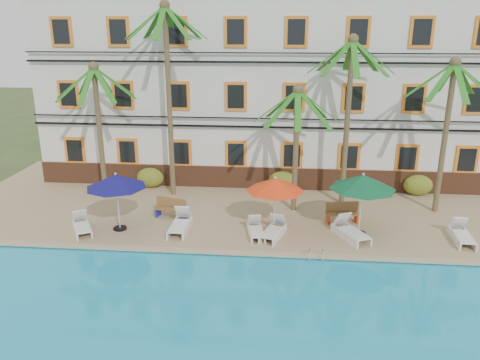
# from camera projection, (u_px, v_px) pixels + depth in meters

# --- Properties ---
(ground) EXTENTS (100.00, 100.00, 0.00)m
(ground) POSITION_uv_depth(u_px,v_px,m) (256.00, 250.00, 19.16)
(ground) COLOR #384C23
(ground) RESTS_ON ground
(pool_deck) EXTENTS (30.00, 12.00, 0.25)m
(pool_deck) POSITION_uv_depth(u_px,v_px,m) (262.00, 203.00, 23.85)
(pool_deck) COLOR tan
(pool_deck) RESTS_ON ground
(pool_coping) EXTENTS (30.00, 0.35, 0.06)m
(pool_coping) POSITION_uv_depth(u_px,v_px,m) (255.00, 254.00, 18.23)
(pool_coping) COLOR tan
(pool_coping) RESTS_ON pool_deck
(hotel_building) EXTENTS (25.40, 6.44, 10.22)m
(hotel_building) POSITION_uv_depth(u_px,v_px,m) (267.00, 87.00, 26.92)
(hotel_building) COLOR silver
(hotel_building) RESTS_ON pool_deck
(palm_a) EXTENTS (3.99, 3.99, 6.86)m
(palm_a) POSITION_uv_depth(u_px,v_px,m) (98.00, 112.00, 23.13)
(palm_a) COLOR brown
(palm_a) RESTS_ON pool_deck
(palm_b) EXTENTS (3.99, 3.99, 9.66)m
(palm_b) POSITION_uv_depth(u_px,v_px,m) (168.00, 78.00, 22.89)
(palm_b) COLOR brown
(palm_b) RESTS_ON pool_deck
(palm_c) EXTENTS (3.99, 3.99, 6.03)m
(palm_c) POSITION_uv_depth(u_px,v_px,m) (297.00, 130.00, 21.47)
(palm_c) COLOR brown
(palm_c) RESTS_ON pool_deck
(palm_d) EXTENTS (3.99, 3.99, 8.16)m
(palm_d) POSITION_uv_depth(u_px,v_px,m) (349.00, 100.00, 21.83)
(palm_d) COLOR brown
(palm_d) RESTS_ON pool_deck
(palm_e) EXTENTS (3.99, 3.99, 7.22)m
(palm_e) POSITION_uv_depth(u_px,v_px,m) (448.00, 115.00, 21.06)
(palm_e) COLOR brown
(palm_e) RESTS_ON pool_deck
(shrub_left) EXTENTS (1.50, 0.90, 1.10)m
(shrub_left) POSITION_uv_depth(u_px,v_px,m) (150.00, 178.00, 25.69)
(shrub_left) COLOR #1C5719
(shrub_left) RESTS_ON pool_deck
(shrub_mid) EXTENTS (1.50, 0.90, 1.10)m
(shrub_mid) POSITION_uv_depth(u_px,v_px,m) (282.00, 181.00, 25.07)
(shrub_mid) COLOR #1C5719
(shrub_mid) RESTS_ON pool_deck
(shrub_right) EXTENTS (1.50, 0.90, 1.10)m
(shrub_right) POSITION_uv_depth(u_px,v_px,m) (418.00, 185.00, 24.46)
(shrub_right) COLOR #1C5719
(shrub_right) RESTS_ON pool_deck
(umbrella_blue) EXTENTS (2.59, 2.59, 2.59)m
(umbrella_blue) POSITION_uv_depth(u_px,v_px,m) (116.00, 181.00, 19.81)
(umbrella_blue) COLOR black
(umbrella_blue) RESTS_ON pool_deck
(umbrella_red) EXTENTS (2.49, 2.49, 2.49)m
(umbrella_red) POSITION_uv_depth(u_px,v_px,m) (275.00, 185.00, 19.64)
(umbrella_red) COLOR black
(umbrella_red) RESTS_ON pool_deck
(umbrella_green) EXTENTS (2.75, 2.75, 2.75)m
(umbrella_green) POSITION_uv_depth(u_px,v_px,m) (363.00, 182.00, 19.26)
(umbrella_green) COLOR black
(umbrella_green) RESTS_ON pool_deck
(lounger_a) EXTENTS (1.44, 1.87, 0.85)m
(lounger_a) POSITION_uv_depth(u_px,v_px,m) (82.00, 226.00, 20.17)
(lounger_a) COLOR white
(lounger_a) RESTS_ON pool_deck
(lounger_b) EXTENTS (0.74, 2.03, 0.96)m
(lounger_b) POSITION_uv_depth(u_px,v_px,m) (180.00, 224.00, 20.27)
(lounger_b) COLOR white
(lounger_b) RESTS_ON pool_deck
(lounger_c) EXTENTS (0.90, 1.75, 0.79)m
(lounger_c) POSITION_uv_depth(u_px,v_px,m) (256.00, 230.00, 19.81)
(lounger_c) COLOR white
(lounger_c) RESTS_ON pool_deck
(lounger_d) EXTENTS (1.18, 1.96, 0.87)m
(lounger_d) POSITION_uv_depth(u_px,v_px,m) (273.00, 230.00, 19.71)
(lounger_d) COLOR white
(lounger_d) RESTS_ON pool_deck
(lounger_e) EXTENTS (1.53, 2.10, 0.94)m
(lounger_e) POSITION_uv_depth(u_px,v_px,m) (350.00, 231.00, 19.59)
(lounger_e) COLOR white
(lounger_e) RESTS_ON pool_deck
(lounger_f) EXTENTS (0.79, 1.92, 0.89)m
(lounger_f) POSITION_uv_depth(u_px,v_px,m) (462.00, 235.00, 19.28)
(lounger_f) COLOR white
(lounger_f) RESTS_ON pool_deck
(bench_left) EXTENTS (1.57, 0.85, 0.93)m
(bench_left) POSITION_uv_depth(u_px,v_px,m) (171.00, 208.00, 21.62)
(bench_left) COLOR olive
(bench_left) RESTS_ON pool_deck
(bench_right) EXTENTS (1.56, 0.70, 0.93)m
(bench_right) POSITION_uv_depth(u_px,v_px,m) (342.00, 212.00, 21.13)
(bench_right) COLOR olive
(bench_right) RESTS_ON pool_deck
(pool_ladder) EXTENTS (0.54, 0.74, 0.74)m
(pool_ladder) POSITION_uv_depth(u_px,v_px,m) (316.00, 258.00, 17.94)
(pool_ladder) COLOR silver
(pool_ladder) RESTS_ON ground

